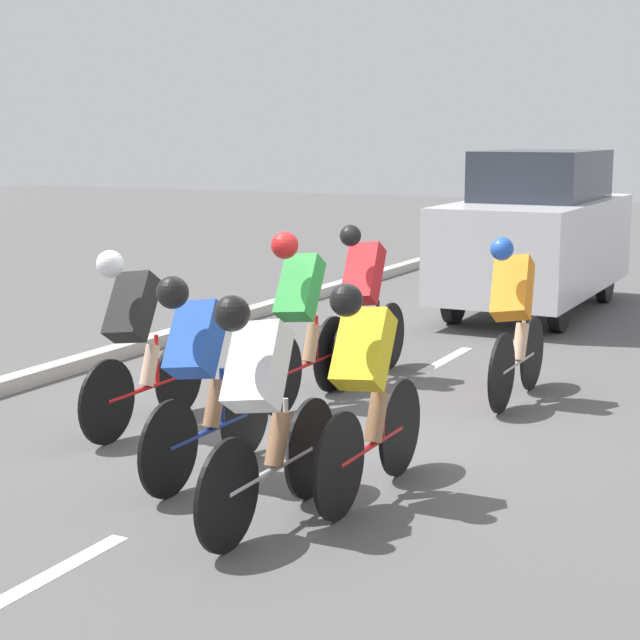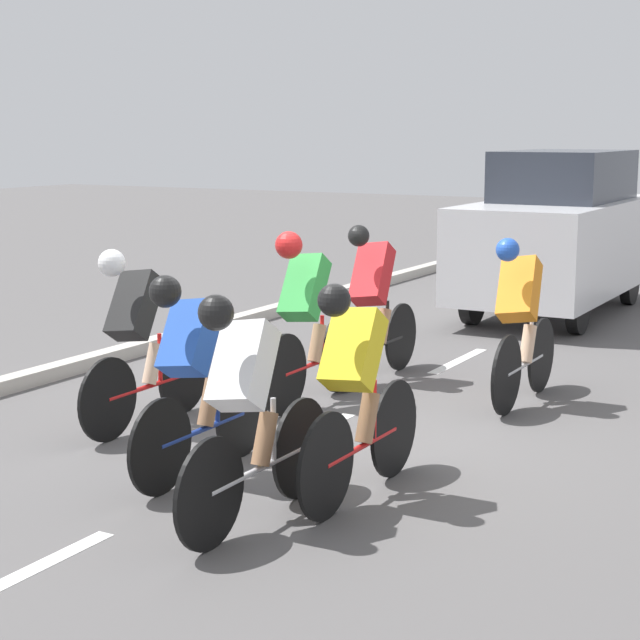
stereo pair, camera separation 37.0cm
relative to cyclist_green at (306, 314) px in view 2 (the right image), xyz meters
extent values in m
plane|color=#565454|center=(-0.50, 0.59, -0.83)|extent=(60.00, 60.00, 0.00)
cube|color=white|center=(-0.50, 4.00, -0.83)|extent=(0.12, 1.40, 0.01)
cube|color=white|center=(-0.50, 0.80, -0.83)|extent=(0.12, 1.40, 0.01)
cube|color=white|center=(-0.50, -2.40, -0.83)|extent=(0.12, 1.40, 0.01)
cube|color=#B7B2A8|center=(2.70, 0.80, -0.76)|extent=(0.20, 25.26, 0.14)
cylinder|color=black|center=(-0.02, -0.58, -0.47)|extent=(0.03, 0.72, 0.72)
cylinder|color=black|center=(-0.02, 0.41, -0.47)|extent=(0.03, 0.72, 0.72)
cylinder|color=red|center=(-0.02, -0.08, -0.47)|extent=(0.04, 0.99, 0.04)
cylinder|color=red|center=(-0.02, -0.26, -0.26)|extent=(0.04, 0.04, 0.42)
cylinder|color=#1999D8|center=(-0.02, -0.13, -0.37)|extent=(0.07, 0.07, 0.16)
cylinder|color=tan|center=(-0.02, -0.16, -0.29)|extent=(0.12, 0.23, 0.36)
cube|color=green|center=(0.01, 0.02, 0.24)|extent=(0.37, 0.50, 0.62)
sphere|color=red|center=(0.03, 0.24, 0.63)|extent=(0.24, 0.24, 0.24)
cylinder|color=black|center=(-1.55, 1.43, -0.48)|extent=(0.03, 0.70, 0.70)
cylinder|color=black|center=(-1.55, 2.43, -0.48)|extent=(0.03, 0.70, 0.70)
cylinder|color=red|center=(-1.55, 1.93, -0.48)|extent=(0.04, 0.99, 0.04)
cylinder|color=red|center=(-1.55, 1.76, -0.27)|extent=(0.04, 0.04, 0.42)
cylinder|color=green|center=(-1.55, 1.88, -0.38)|extent=(0.07, 0.07, 0.16)
cylinder|color=#9E704C|center=(-1.55, 1.86, -0.30)|extent=(0.12, 0.23, 0.36)
cube|color=yellow|center=(-1.53, 2.03, 0.20)|extent=(0.36, 0.46, 0.56)
sphere|color=black|center=(-1.51, 2.25, 0.55)|extent=(0.21, 0.21, 0.21)
cylinder|color=black|center=(-0.13, -1.72, -0.49)|extent=(0.03, 0.69, 0.69)
cylinder|color=black|center=(-0.13, -0.72, -0.49)|extent=(0.03, 0.69, 0.69)
cylinder|color=black|center=(-0.13, -1.22, -0.49)|extent=(0.04, 1.00, 0.04)
cylinder|color=black|center=(-0.13, -1.39, -0.28)|extent=(0.04, 0.04, 0.42)
cylinder|color=green|center=(-0.13, -1.27, -0.39)|extent=(0.07, 0.07, 0.16)
cylinder|color=tan|center=(-0.13, -1.29, -0.31)|extent=(0.12, 0.23, 0.36)
cube|color=red|center=(-0.09, -1.12, 0.23)|extent=(0.39, 0.51, 0.64)
sphere|color=black|center=(-0.06, -0.90, 0.62)|extent=(0.21, 0.21, 0.21)
cylinder|color=black|center=(0.79, 0.76, -0.49)|extent=(0.03, 0.68, 0.68)
cylinder|color=black|center=(0.79, 1.76, -0.49)|extent=(0.03, 0.68, 0.68)
cylinder|color=red|center=(0.79, 1.26, -0.49)|extent=(0.04, 1.00, 0.04)
cylinder|color=red|center=(0.79, 1.09, -0.28)|extent=(0.04, 0.04, 0.42)
cylinder|color=yellow|center=(0.79, 1.21, -0.39)|extent=(0.07, 0.07, 0.16)
cylinder|color=beige|center=(0.79, 1.19, -0.31)|extent=(0.12, 0.23, 0.36)
cube|color=black|center=(0.82, 1.36, 0.20)|extent=(0.38, 0.48, 0.60)
sphere|color=white|center=(0.86, 1.58, 0.57)|extent=(0.22, 0.22, 0.22)
cylinder|color=black|center=(-0.35, 1.57, -0.50)|extent=(0.03, 0.67, 0.67)
cylinder|color=black|center=(-0.35, 2.57, -0.50)|extent=(0.03, 0.67, 0.67)
cylinder|color=navy|center=(-0.35, 2.07, -0.50)|extent=(0.04, 1.00, 0.04)
cylinder|color=navy|center=(-0.35, 1.89, -0.29)|extent=(0.04, 0.04, 0.42)
cylinder|color=white|center=(-0.35, 2.02, -0.40)|extent=(0.07, 0.07, 0.16)
cylinder|color=#9E704C|center=(-0.35, 1.99, -0.32)|extent=(0.12, 0.23, 0.36)
cube|color=blue|center=(-0.32, 2.17, 0.18)|extent=(0.38, 0.46, 0.57)
sphere|color=black|center=(-0.29, 2.39, 0.53)|extent=(0.22, 0.22, 0.22)
cylinder|color=black|center=(-1.20, 2.15, -0.49)|extent=(0.03, 0.68, 0.68)
cylinder|color=black|center=(-1.20, 3.19, -0.49)|extent=(0.03, 0.68, 0.68)
cylinder|color=#B7B7BC|center=(-1.20, 2.67, -0.49)|extent=(0.04, 1.05, 0.04)
cylinder|color=#B7B7BC|center=(-1.20, 2.49, -0.28)|extent=(0.04, 0.04, 0.42)
cylinder|color=yellow|center=(-1.20, 2.62, -0.39)|extent=(0.07, 0.07, 0.16)
cylinder|color=#9E704C|center=(-1.20, 2.59, -0.31)|extent=(0.12, 0.23, 0.36)
cube|color=white|center=(-1.16, 2.77, 0.19)|extent=(0.40, 0.47, 0.59)
sphere|color=black|center=(-1.12, 2.99, 0.55)|extent=(0.22, 0.22, 0.22)
cylinder|color=black|center=(-1.68, -1.50, -0.48)|extent=(0.03, 0.70, 0.70)
cylinder|color=black|center=(-1.68, -0.55, -0.48)|extent=(0.03, 0.70, 0.70)
cylinder|color=#B7B7BC|center=(-1.68, -1.02, -0.48)|extent=(0.04, 0.96, 0.04)
cylinder|color=#B7B7BC|center=(-1.68, -1.19, -0.27)|extent=(0.04, 0.04, 0.42)
cylinder|color=#1999D8|center=(-1.68, -1.07, -0.38)|extent=(0.07, 0.07, 0.16)
cylinder|color=beige|center=(-1.68, -1.10, -0.30)|extent=(0.12, 0.23, 0.36)
cube|color=orange|center=(-1.64, -0.92, 0.22)|extent=(0.40, 0.49, 0.61)
sphere|color=blue|center=(-1.60, -0.70, 0.59)|extent=(0.21, 0.21, 0.21)
cylinder|color=black|center=(-1.17, -4.54, -0.51)|extent=(0.14, 0.64, 0.64)
cylinder|color=black|center=(0.19, -4.54, -0.51)|extent=(0.14, 0.64, 0.64)
cylinder|color=black|center=(-1.17, -7.12, -0.51)|extent=(0.14, 0.64, 0.64)
cylinder|color=black|center=(0.19, -7.12, -0.51)|extent=(0.14, 0.64, 0.64)
cube|color=silver|center=(-0.49, -5.83, 0.08)|extent=(1.70, 4.17, 1.19)
cube|color=#2D333D|center=(-0.49, -6.04, 1.01)|extent=(1.39, 2.29, 0.66)
camera|label=1|loc=(-4.35, 8.25, 1.60)|focal=60.00mm
camera|label=2|loc=(-4.68, 8.07, 1.60)|focal=60.00mm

